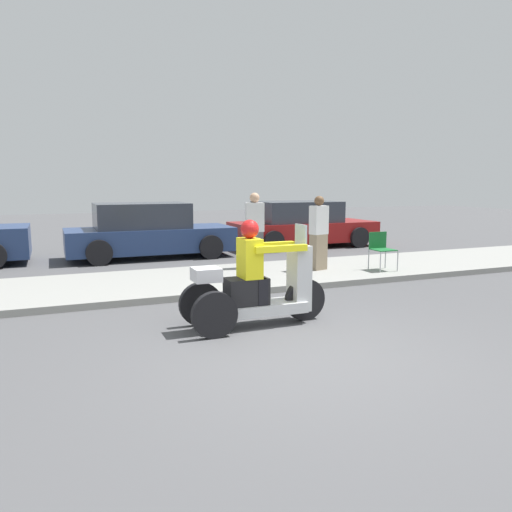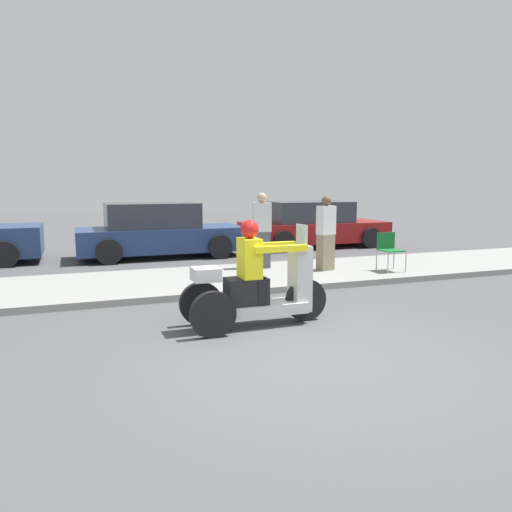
% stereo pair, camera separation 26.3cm
% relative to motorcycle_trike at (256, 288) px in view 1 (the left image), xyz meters
% --- Properties ---
extents(ground_plane, '(60.00, 60.00, 0.00)m').
position_rel_motorcycle_trike_xyz_m(ground_plane, '(0.05, -1.40, -0.55)').
color(ground_plane, '#4C4C4F').
extents(sidewalk_strip, '(28.00, 2.80, 0.12)m').
position_rel_motorcycle_trike_xyz_m(sidewalk_strip, '(0.05, 3.20, -0.49)').
color(sidewalk_strip, gray).
rests_on(sidewalk_strip, ground).
extents(motorcycle_trike, '(2.11, 0.75, 1.51)m').
position_rel_motorcycle_trike_xyz_m(motorcycle_trike, '(0.00, 0.00, 0.00)').
color(motorcycle_trike, black).
rests_on(motorcycle_trike, ground).
extents(spectator_mid_group, '(0.44, 0.31, 1.67)m').
position_rel_motorcycle_trike_xyz_m(spectator_mid_group, '(1.58, 3.90, 0.38)').
color(spectator_mid_group, '#515156').
rests_on(spectator_mid_group, sidewalk_strip).
extents(spectator_near_curb, '(0.43, 0.33, 1.61)m').
position_rel_motorcycle_trike_xyz_m(spectator_near_curb, '(2.76, 3.12, 0.35)').
color(spectator_near_curb, gray).
rests_on(spectator_near_curb, sidewalk_strip).
extents(folding_chair_curbside, '(0.48, 0.48, 0.82)m').
position_rel_motorcycle_trike_xyz_m(folding_chair_curbside, '(4.02, 2.60, 0.08)').
color(folding_chair_curbside, '#A5A8AD').
rests_on(folding_chair_curbside, sidewalk_strip).
extents(parked_car_lot_center, '(4.52, 2.09, 1.43)m').
position_rel_motorcycle_trike_xyz_m(parked_car_lot_center, '(4.71, 7.65, 0.13)').
color(parked_car_lot_center, maroon).
rests_on(parked_car_lot_center, ground).
extents(parked_car_lot_far, '(4.37, 1.95, 1.47)m').
position_rel_motorcycle_trike_xyz_m(parked_car_lot_far, '(-0.22, 7.10, 0.15)').
color(parked_car_lot_far, navy).
rests_on(parked_car_lot_far, ground).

